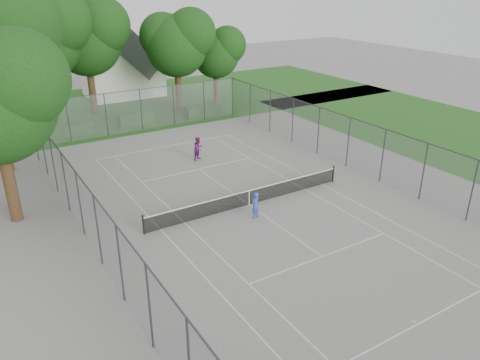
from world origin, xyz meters
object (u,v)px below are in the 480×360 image
tennis_net (249,197)px  girl_player (255,205)px  house (121,60)px  woman_player (199,148)px

tennis_net → girl_player: bearing=-110.3°
house → woman_player: 22.47m
woman_player → house: bearing=60.4°
tennis_net → woman_player: size_ratio=7.65×
tennis_net → house: house is taller
house → woman_player: (-2.04, -22.17, -3.02)m
girl_player → woman_player: 9.65m
house → woman_player: bearing=-95.3°
house → girl_player: size_ratio=6.41×
girl_player → woman_player: woman_player is taller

